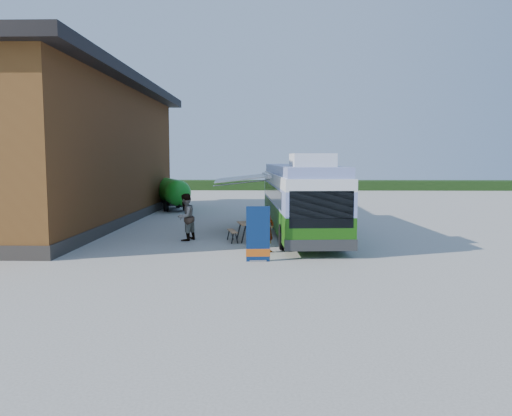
{
  "coord_description": "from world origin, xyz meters",
  "views": [
    {
      "loc": [
        0.68,
        -15.86,
        3.33
      ],
      "look_at": [
        0.16,
        3.6,
        1.4
      ],
      "focal_mm": 35.0,
      "sensor_mm": 36.0,
      "label": 1
    }
  ],
  "objects_px": {
    "picnic_table": "(245,228)",
    "person_b": "(185,217)",
    "banner": "(258,239)",
    "bus": "(299,196)",
    "person_a": "(268,229)",
    "slurry_tanker": "(172,192)"
  },
  "relations": [
    {
      "from": "picnic_table",
      "to": "person_b",
      "type": "height_order",
      "value": "person_b"
    },
    {
      "from": "banner",
      "to": "person_b",
      "type": "xyz_separation_m",
      "value": [
        -3.05,
        4.09,
        0.22
      ]
    },
    {
      "from": "bus",
      "to": "banner",
      "type": "bearing_deg",
      "value": -109.77
    },
    {
      "from": "bus",
      "to": "person_a",
      "type": "xyz_separation_m",
      "value": [
        -1.39,
        -4.38,
        -0.85
      ]
    },
    {
      "from": "person_a",
      "to": "picnic_table",
      "type": "bearing_deg",
      "value": 53.49
    },
    {
      "from": "person_a",
      "to": "banner",
      "type": "bearing_deg",
      "value": -158.06
    },
    {
      "from": "bus",
      "to": "person_a",
      "type": "bearing_deg",
      "value": -111.55
    },
    {
      "from": "picnic_table",
      "to": "slurry_tanker",
      "type": "height_order",
      "value": "slurry_tanker"
    },
    {
      "from": "banner",
      "to": "person_b",
      "type": "bearing_deg",
      "value": 122.68
    },
    {
      "from": "banner",
      "to": "person_a",
      "type": "height_order",
      "value": "banner"
    },
    {
      "from": "person_a",
      "to": "bus",
      "type": "bearing_deg",
      "value": 15.14
    },
    {
      "from": "picnic_table",
      "to": "person_a",
      "type": "height_order",
      "value": "person_a"
    },
    {
      "from": "picnic_table",
      "to": "person_a",
      "type": "relative_size",
      "value": 0.95
    },
    {
      "from": "banner",
      "to": "picnic_table",
      "type": "xyz_separation_m",
      "value": [
        -0.6,
        3.97,
        -0.18
      ]
    },
    {
      "from": "banner",
      "to": "person_b",
      "type": "relative_size",
      "value": 0.94
    },
    {
      "from": "bus",
      "to": "picnic_table",
      "type": "bearing_deg",
      "value": -142.9
    },
    {
      "from": "picnic_table",
      "to": "slurry_tanker",
      "type": "bearing_deg",
      "value": 99.01
    },
    {
      "from": "bus",
      "to": "slurry_tanker",
      "type": "relative_size",
      "value": 2.26
    },
    {
      "from": "person_a",
      "to": "slurry_tanker",
      "type": "distance_m",
      "value": 16.16
    },
    {
      "from": "bus",
      "to": "picnic_table",
      "type": "xyz_separation_m",
      "value": [
        -2.29,
        -2.0,
        -1.12
      ]
    },
    {
      "from": "person_a",
      "to": "person_b",
      "type": "height_order",
      "value": "person_b"
    },
    {
      "from": "bus",
      "to": "slurry_tanker",
      "type": "bearing_deg",
      "value": 122.33
    }
  ]
}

